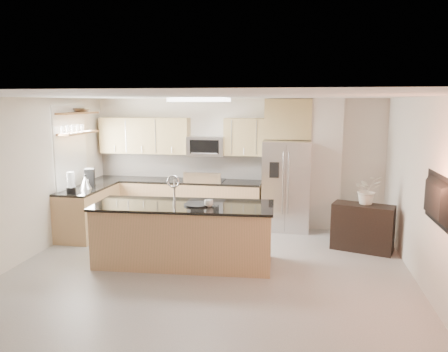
% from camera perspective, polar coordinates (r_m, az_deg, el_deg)
% --- Properties ---
extents(floor, '(6.50, 6.50, 0.00)m').
position_cam_1_polar(floor, '(6.41, -2.78, -13.57)').
color(floor, '#A5A29D').
rests_on(floor, ground).
extents(ceiling, '(6.00, 6.50, 0.02)m').
position_cam_1_polar(ceiling, '(5.89, -2.99, 10.37)').
color(ceiling, silver).
rests_on(ceiling, wall_back).
extents(wall_back, '(6.00, 0.02, 2.60)m').
position_cam_1_polar(wall_back, '(9.17, 1.63, 1.95)').
color(wall_back, silver).
rests_on(wall_back, floor).
extents(wall_front, '(6.00, 0.02, 2.60)m').
position_cam_1_polar(wall_front, '(3.07, -16.90, -14.23)').
color(wall_front, silver).
rests_on(wall_front, floor).
extents(wall_left, '(0.02, 6.50, 2.60)m').
position_cam_1_polar(wall_left, '(7.29, -26.56, -1.06)').
color(wall_left, silver).
rests_on(wall_left, floor).
extents(wall_right, '(0.02, 6.50, 2.60)m').
position_cam_1_polar(wall_right, '(6.11, 25.78, -2.89)').
color(wall_right, silver).
rests_on(wall_right, floor).
extents(back_counter, '(3.55, 0.66, 1.44)m').
position_cam_1_polar(back_counter, '(9.27, -6.22, -3.22)').
color(back_counter, tan).
rests_on(back_counter, floor).
extents(left_counter, '(0.66, 1.50, 0.92)m').
position_cam_1_polar(left_counter, '(8.82, -17.31, -4.35)').
color(left_counter, tan).
rests_on(left_counter, floor).
extents(range, '(0.76, 0.64, 1.14)m').
position_cam_1_polar(range, '(9.10, -2.45, -3.40)').
color(range, black).
rests_on(range, floor).
extents(upper_cabinets, '(3.50, 0.33, 0.75)m').
position_cam_1_polar(upper_cabinets, '(9.23, -6.57, 5.22)').
color(upper_cabinets, tan).
rests_on(upper_cabinets, wall_back).
extents(microwave, '(0.76, 0.40, 0.40)m').
position_cam_1_polar(microwave, '(9.04, -2.33, 3.94)').
color(microwave, silver).
rests_on(microwave, upper_cabinets).
extents(refrigerator, '(0.92, 0.78, 1.78)m').
position_cam_1_polar(refrigerator, '(8.77, 8.12, -1.20)').
color(refrigerator, silver).
rests_on(refrigerator, floor).
extents(partition_column, '(0.60, 0.30, 2.60)m').
position_cam_1_polar(partition_column, '(8.94, 13.11, 1.50)').
color(partition_column, beige).
rests_on(partition_column, floor).
extents(window, '(0.04, 1.15, 1.65)m').
position_cam_1_polar(window, '(8.76, -19.46, 3.36)').
color(window, white).
rests_on(window, wall_left).
extents(shelf_lower, '(0.30, 1.20, 0.04)m').
position_cam_1_polar(shelf_lower, '(8.77, -18.52, 5.38)').
color(shelf_lower, '#9C5F3E').
rests_on(shelf_lower, wall_left).
extents(shelf_upper, '(0.30, 1.20, 0.04)m').
position_cam_1_polar(shelf_upper, '(8.75, -18.65, 7.79)').
color(shelf_upper, '#9C5F3E').
rests_on(shelf_upper, wall_left).
extents(ceiling_fixture, '(1.00, 0.50, 0.06)m').
position_cam_1_polar(ceiling_fixture, '(7.54, -3.24, 9.89)').
color(ceiling_fixture, white).
rests_on(ceiling_fixture, ceiling).
extents(island, '(2.83, 1.16, 1.38)m').
position_cam_1_polar(island, '(6.93, -5.25, -7.54)').
color(island, tan).
rests_on(island, floor).
extents(credenza, '(1.09, 0.71, 0.80)m').
position_cam_1_polar(credenza, '(7.89, 17.65, -6.43)').
color(credenza, black).
rests_on(credenza, floor).
extents(cup, '(0.16, 0.16, 0.11)m').
position_cam_1_polar(cup, '(6.61, -2.01, -3.57)').
color(cup, white).
rests_on(cup, island).
extents(platter, '(0.47, 0.47, 0.02)m').
position_cam_1_polar(platter, '(6.72, -3.51, -3.73)').
color(platter, black).
rests_on(platter, island).
extents(blender, '(0.17, 0.17, 0.39)m').
position_cam_1_polar(blender, '(8.20, -19.36, -1.01)').
color(blender, black).
rests_on(blender, left_counter).
extents(kettle, '(0.22, 0.22, 0.28)m').
position_cam_1_polar(kettle, '(8.55, -17.65, -0.80)').
color(kettle, silver).
rests_on(kettle, left_counter).
extents(coffee_maker, '(0.25, 0.27, 0.34)m').
position_cam_1_polar(coffee_maker, '(8.85, -17.15, -0.20)').
color(coffee_maker, black).
rests_on(coffee_maker, left_counter).
extents(bowl, '(0.42, 0.42, 0.10)m').
position_cam_1_polar(bowl, '(8.90, -18.15, 8.28)').
color(bowl, silver).
rests_on(bowl, shelf_upper).
extents(flower_vase, '(0.83, 0.78, 0.74)m').
position_cam_1_polar(flower_vase, '(7.79, 18.24, -0.83)').
color(flower_vase, silver).
rests_on(flower_vase, credenza).
extents(television, '(0.14, 1.08, 0.62)m').
position_cam_1_polar(television, '(5.88, 25.49, -2.81)').
color(television, black).
rests_on(television, wall_right).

